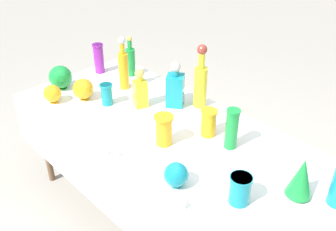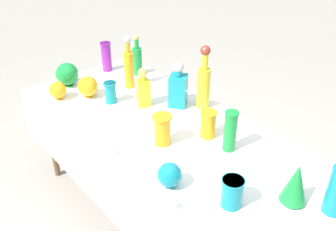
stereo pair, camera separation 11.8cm
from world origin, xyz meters
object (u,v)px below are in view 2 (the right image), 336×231
(tall_bottle_0, at_px, (129,66))
(fluted_vase_0, at_px, (296,183))
(slender_vase_0, at_px, (106,56))
(round_bowl_1, at_px, (170,175))
(slender_vase_4, at_px, (110,92))
(slender_vase_5, at_px, (162,129))
(square_decanter_0, at_px, (178,88))
(round_bowl_0, at_px, (67,74))
(round_bowl_3, at_px, (88,86))
(slender_vase_3, at_px, (232,192))
(slender_vase_2, at_px, (208,123))
(slender_vase_1, at_px, (230,130))
(tall_bottle_2, at_px, (137,59))
(round_bowl_2, at_px, (58,90))
(tall_bottle_1, at_px, (204,82))
(square_decanter_1, at_px, (143,89))

(tall_bottle_0, bearing_deg, fluted_vase_0, -3.83)
(slender_vase_0, height_order, round_bowl_1, slender_vase_0)
(slender_vase_4, relative_size, slender_vase_5, 0.81)
(square_decanter_0, xyz_separation_m, slender_vase_4, (-0.31, -0.31, -0.05))
(tall_bottle_0, relative_size, round_bowl_0, 2.23)
(slender_vase_5, distance_m, round_bowl_3, 0.73)
(slender_vase_3, distance_m, round_bowl_3, 1.29)
(round_bowl_1, bearing_deg, slender_vase_2, 111.86)
(slender_vase_1, relative_size, round_bowl_3, 1.62)
(tall_bottle_2, xyz_separation_m, slender_vase_3, (1.36, -0.49, -0.04))
(round_bowl_2, height_order, round_bowl_3, round_bowl_3)
(slender_vase_0, relative_size, round_bowl_3, 1.55)
(slender_vase_0, bearing_deg, square_decanter_0, 4.70)
(slender_vase_2, height_order, slender_vase_5, slender_vase_5)
(slender_vase_3, height_order, round_bowl_0, round_bowl_0)
(round_bowl_3, bearing_deg, tall_bottle_2, 98.75)
(slender_vase_2, bearing_deg, fluted_vase_0, -7.15)
(tall_bottle_0, distance_m, slender_vase_1, 0.95)
(tall_bottle_1, xyz_separation_m, square_decanter_1, (-0.26, -0.28, -0.06))
(tall_bottle_2, distance_m, round_bowl_3, 0.47)
(tall_bottle_2, relative_size, round_bowl_1, 2.41)
(tall_bottle_1, height_order, slender_vase_2, tall_bottle_1)
(tall_bottle_0, relative_size, slender_vase_5, 2.12)
(fluted_vase_0, distance_m, round_bowl_3, 1.47)
(tall_bottle_2, height_order, round_bowl_3, tall_bottle_2)
(tall_bottle_1, relative_size, round_bowl_1, 3.28)
(tall_bottle_0, distance_m, slender_vase_4, 0.26)
(square_decanter_0, bearing_deg, round_bowl_2, -136.24)
(round_bowl_0, distance_m, round_bowl_3, 0.24)
(fluted_vase_0, bearing_deg, square_decanter_0, 169.53)
(slender_vase_2, bearing_deg, slender_vase_5, -115.46)
(tall_bottle_0, distance_m, slender_vase_0, 0.34)
(tall_bottle_0, xyz_separation_m, round_bowl_0, (-0.30, -0.32, -0.07))
(square_decanter_1, xyz_separation_m, slender_vase_0, (-0.61, 0.11, 0.00))
(tall_bottle_0, relative_size, round_bowl_3, 2.59)
(tall_bottle_1, height_order, round_bowl_2, tall_bottle_1)
(tall_bottle_1, xyz_separation_m, slender_vase_3, (0.70, -0.51, -0.10))
(slender_vase_5, bearing_deg, slender_vase_4, 176.66)
(slender_vase_1, height_order, round_bowl_2, slender_vase_1)
(slender_vase_0, xyz_separation_m, slender_vase_4, (0.44, -0.25, -0.04))
(square_decanter_0, relative_size, square_decanter_1, 1.15)
(slender_vase_2, bearing_deg, round_bowl_0, -164.36)
(slender_vase_0, height_order, slender_vase_2, slender_vase_0)
(square_decanter_0, bearing_deg, slender_vase_0, -175.30)
(fluted_vase_0, bearing_deg, slender_vase_0, 176.03)
(square_decanter_0, relative_size, fluted_vase_0, 1.44)
(round_bowl_0, height_order, round_bowl_1, round_bowl_0)
(slender_vase_2, bearing_deg, square_decanter_1, -172.66)
(tall_bottle_2, bearing_deg, tall_bottle_0, -51.54)
(tall_bottle_0, distance_m, round_bowl_1, 1.06)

